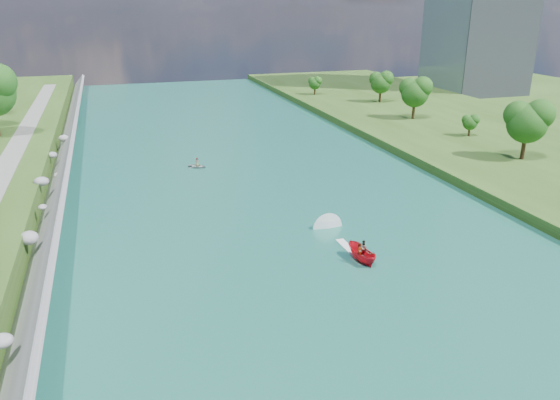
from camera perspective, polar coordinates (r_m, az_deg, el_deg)
name	(u,v)px	position (r m, az deg, el deg)	size (l,w,h in m)	color
ground	(338,291)	(50.71, 6.12, -9.43)	(260.00, 260.00, 0.00)	#2D5119
river_water	(274,214)	(67.64, -0.60, -1.43)	(55.00, 240.00, 0.10)	#185E56
riprap_bank	(48,228)	(64.04, -23.10, -2.70)	(4.39, 236.00, 4.57)	slate
trees_east	(460,111)	(105.04, 18.31, 8.81)	(15.77, 136.33, 10.93)	#1D4713
motorboat	(355,249)	(57.09, 7.89, -5.05)	(3.60, 19.01, 2.10)	red
raft	(197,165)	(87.06, -8.64, 3.60)	(3.67, 3.49, 1.58)	#9A9EA2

